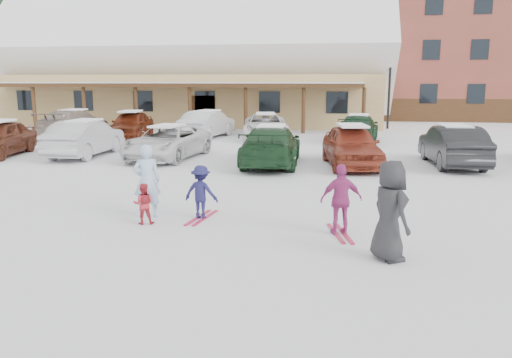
% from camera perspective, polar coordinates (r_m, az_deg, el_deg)
% --- Properties ---
extents(ground, '(160.00, 160.00, 0.00)m').
position_cam_1_polar(ground, '(10.69, -2.47, -6.24)').
color(ground, white).
rests_on(ground, ground).
extents(day_lodge, '(29.12, 12.50, 10.38)m').
position_cam_1_polar(day_lodge, '(39.54, -7.16, 12.19)').
color(day_lodge, tan).
rests_on(day_lodge, ground).
extents(alpine_hotel, '(31.48, 14.01, 21.48)m').
position_cam_1_polar(alpine_hotel, '(49.80, 24.47, 16.49)').
color(alpine_hotel, brown).
rests_on(alpine_hotel, ground).
extents(lamp_post, '(0.50, 0.25, 5.98)m').
position_cam_1_polar(lamp_post, '(34.85, 15.06, 11.13)').
color(lamp_post, black).
rests_on(lamp_post, ground).
extents(conifer_0, '(4.40, 4.40, 10.20)m').
position_cam_1_polar(conifer_0, '(48.93, -26.48, 12.97)').
color(conifer_0, black).
rests_on(conifer_0, ground).
extents(conifer_2, '(5.28, 5.28, 12.24)m').
position_cam_1_polar(conifer_2, '(61.20, -23.04, 13.73)').
color(conifer_2, black).
rests_on(conifer_2, ground).
extents(conifer_3, '(3.96, 3.96, 9.18)m').
position_cam_1_polar(conifer_3, '(54.16, 13.79, 12.91)').
color(conifer_3, black).
rests_on(conifer_3, ground).
extents(adult_skier, '(0.76, 0.66, 1.75)m').
position_cam_1_polar(adult_skier, '(12.02, -12.37, -0.23)').
color(adult_skier, '#9FBEDF').
rests_on(adult_skier, ground).
extents(toddler_red, '(0.54, 0.47, 0.94)m').
position_cam_1_polar(toddler_red, '(11.55, -12.74, -2.78)').
color(toddler_red, '#B02832').
rests_on(toddler_red, ground).
extents(child_navy, '(0.88, 0.58, 1.27)m').
position_cam_1_polar(child_navy, '(11.75, -6.30, -1.51)').
color(child_navy, '#191845').
rests_on(child_navy, ground).
extents(skis_child_navy, '(0.40, 1.41, 0.03)m').
position_cam_1_polar(skis_child_navy, '(11.90, -6.23, -4.41)').
color(skis_child_navy, '#B1193C').
rests_on(skis_child_navy, ground).
extents(child_magenta, '(0.95, 0.57, 1.51)m').
position_cam_1_polar(child_magenta, '(10.59, 9.72, -2.34)').
color(child_magenta, '#A83377').
rests_on(child_magenta, ground).
extents(skis_child_magenta, '(0.53, 1.41, 0.03)m').
position_cam_1_polar(skis_child_magenta, '(10.79, 9.59, -6.16)').
color(skis_child_magenta, '#B1193C').
rests_on(skis_child_magenta, ground).
extents(bystander_dark, '(0.94, 1.06, 1.83)m').
position_cam_1_polar(bystander_dark, '(9.25, 15.06, -3.53)').
color(bystander_dark, '#242427').
rests_on(bystander_dark, ground).
extents(parked_car_1, '(1.77, 4.74, 1.55)m').
position_cam_1_polar(parked_car_1, '(22.63, -18.93, 4.43)').
color(parked_car_1, '#AFAFB4').
rests_on(parked_car_1, ground).
extents(parked_car_2, '(2.80, 5.19, 1.38)m').
position_cam_1_polar(parked_car_2, '(21.06, -10.08, 4.17)').
color(parked_car_2, silver).
rests_on(parked_car_2, ground).
extents(parked_car_3, '(2.34, 5.28, 1.51)m').
position_cam_1_polar(parked_car_3, '(19.17, 1.75, 3.85)').
color(parked_car_3, '#1A3D20').
rests_on(parked_car_3, ground).
extents(parked_car_4, '(2.55, 4.82, 1.56)m').
position_cam_1_polar(parked_car_4, '(19.18, 10.86, 3.74)').
color(parked_car_4, maroon).
rests_on(parked_car_4, ground).
extents(parked_car_5, '(1.89, 4.74, 1.53)m').
position_cam_1_polar(parked_car_5, '(20.41, 21.56, 3.56)').
color(parked_car_5, black).
rests_on(parked_car_5, ground).
extents(parked_car_7, '(2.20, 5.39, 1.56)m').
position_cam_1_polar(parked_car_7, '(30.70, -20.08, 6.00)').
color(parked_car_7, gray).
rests_on(parked_car_7, ground).
extents(parked_car_8, '(2.32, 4.66, 1.53)m').
position_cam_1_polar(parked_car_8, '(29.01, -14.11, 6.04)').
color(parked_car_8, '#60210F').
rests_on(parked_car_8, ground).
extents(parked_car_9, '(2.38, 4.85, 1.53)m').
position_cam_1_polar(parked_car_9, '(28.70, -5.55, 6.27)').
color(parked_car_9, silver).
rests_on(parked_car_9, ground).
extents(parked_car_10, '(3.16, 5.47, 1.43)m').
position_cam_1_polar(parked_car_10, '(27.67, 1.08, 6.04)').
color(parked_car_10, white).
rests_on(parked_car_10, ground).
extents(parked_car_11, '(2.47, 5.06, 1.42)m').
position_cam_1_polar(parked_car_11, '(27.25, 11.62, 5.72)').
color(parked_car_11, '#183B23').
rests_on(parked_car_11, ground).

